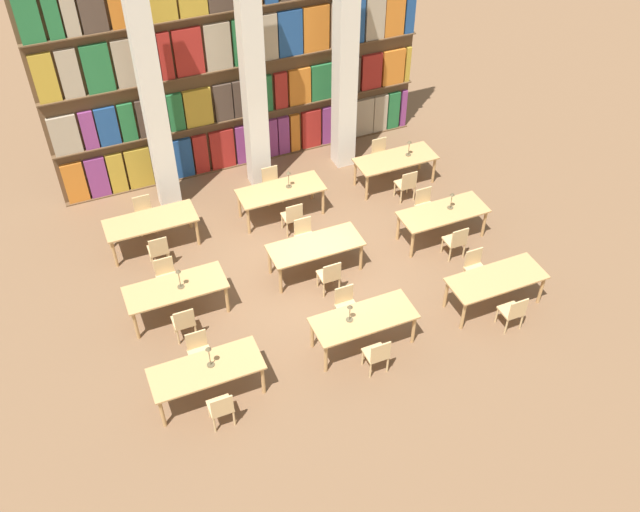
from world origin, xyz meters
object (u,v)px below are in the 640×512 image
object	(u,v)px
chair_9	(305,235)
reading_table_5	(443,214)
chair_14	(293,216)
pillar_right	(345,56)
chair_16	(406,184)
reading_table_1	(364,320)
chair_8	(330,275)
reading_table_2	(496,281)
chair_2	(377,354)
reading_table_3	(176,290)
desk_lamp_0	(209,353)
chair_6	(184,322)
pillar_left	(152,94)
chair_13	(144,213)
chair_4	(513,311)
chair_1	(199,351)
chair_15	(272,183)
desk_lamp_5	(409,145)
reading_table_0	(206,371)
chair_10	(456,241)
pillar_center	(252,74)
desk_lamp_4	(289,176)
desk_lamp_3	(452,198)
reading_table_8	(395,161)
chair_11	(425,205)
chair_5	(475,267)
desk_lamp_2	(179,275)
chair_7	(167,276)
chair_0	(221,408)
chair_3	(346,305)
desk_lamp_1	(350,310)
reading_table_6	(151,223)

from	to	relation	value
chair_9	reading_table_5	distance (m)	3.16
chair_9	chair_14	xyz separation A→B (m)	(0.00, 0.73, 0.00)
pillar_right	chair_9	size ratio (longest dim) A/B	6.91
chair_16	reading_table_1	bearing A→B (deg)	-128.02
chair_8	reading_table_2	bearing A→B (deg)	-29.58
chair_2	chair_16	distance (m)	5.46
chair_14	reading_table_3	bearing A→B (deg)	-153.88
desk_lamp_0	chair_6	bearing A→B (deg)	95.07
pillar_left	reading_table_1	bearing A→B (deg)	-68.24
reading_table_2	chair_13	world-z (taller)	chair_13
chair_2	chair_4	distance (m)	2.98
chair_1	chair_16	distance (m)	6.86
chair_15	desk_lamp_5	world-z (taller)	desk_lamp_5
reading_table_0	chair_10	world-z (taller)	chair_10
pillar_center	desk_lamp_4	distance (m)	2.44
chair_6	desk_lamp_3	distance (m)	6.50
desk_lamp_5	reading_table_8	bearing A→B (deg)	-179.95
chair_11	chair_15	size ratio (longest dim) A/B	1.00
desk_lamp_3	chair_13	world-z (taller)	desk_lamp_3
reading_table_1	chair_5	world-z (taller)	chair_5
chair_15	chair_10	bearing A→B (deg)	129.84
reading_table_0	desk_lamp_2	world-z (taller)	desk_lamp_2
chair_11	desk_lamp_3	bearing A→B (deg)	111.74
chair_7	chair_15	size ratio (longest dim) A/B	1.00
reading_table_2	reading_table_3	xyz separation A→B (m)	(-6.07, 2.29, 0.00)
chair_2	desk_lamp_3	xyz separation A→B (m)	(3.31, 2.98, 0.59)
reading_table_3	chair_6	distance (m)	0.73
pillar_right	chair_7	xyz separation A→B (m)	(-5.42, -3.02, -2.53)
pillar_center	chair_0	xyz separation A→B (m)	(-3.04, -6.66, -2.53)
chair_3	chair_16	world-z (taller)	same
pillar_center	desk_lamp_5	size ratio (longest dim) A/B	14.07
pillar_center	desk_lamp_3	bearing A→B (deg)	-47.78
chair_8	chair_13	xyz separation A→B (m)	(-3.11, 3.59, 0.00)
desk_lamp_0	chair_11	xyz separation A→B (m)	(6.03, 2.91, -0.64)
reading_table_1	chair_5	xyz separation A→B (m)	(2.93, 0.63, -0.22)
pillar_left	chair_1	bearing A→B (deg)	-97.78
reading_table_0	pillar_left	bearing A→B (deg)	82.78
desk_lamp_3	chair_9	bearing A→B (deg)	167.45
desk_lamp_3	reading_table_8	bearing A→B (deg)	95.52
chair_6	chair_15	distance (m)	4.80
chair_14	desk_lamp_1	bearing A→B (deg)	-94.27
chair_10	chair_11	size ratio (longest dim) A/B	1.00
chair_1	chair_3	world-z (taller)	same
chair_2	chair_11	bearing A→B (deg)	49.99
reading_table_6	chair_14	size ratio (longest dim) A/B	2.34
chair_2	chair_5	distance (m)	3.26
chair_7	desk_lamp_1	bearing A→B (deg)	135.04
reading_table_5	chair_16	size ratio (longest dim) A/B	2.34
pillar_center	chair_4	world-z (taller)	pillar_center
pillar_left	chair_15	distance (m)	3.56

